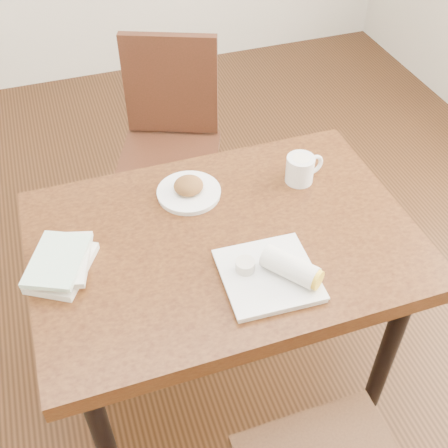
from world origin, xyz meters
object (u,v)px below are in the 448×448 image
object	(u,v)px
chair_far	(170,135)
book_stack	(61,263)
table	(224,255)
plate_burrito	(275,273)
plate_scone	(189,190)
coffee_mug	(301,168)

from	to	relation	value
chair_far	book_stack	size ratio (longest dim) A/B	3.74
table	book_stack	bearing A→B (deg)	177.72
chair_far	book_stack	bearing A→B (deg)	-122.14
table	plate_burrito	size ratio (longest dim) A/B	4.28
chair_far	plate_burrito	xyz separation A→B (m)	(0.04, -1.06, 0.23)
table	plate_scone	xyz separation A→B (m)	(-0.05, 0.22, 0.11)
book_stack	chair_far	bearing A→B (deg)	57.86
plate_scone	coffee_mug	xyz separation A→B (m)	(0.38, -0.05, 0.03)
chair_far	coffee_mug	size ratio (longest dim) A/B	6.88
plate_burrito	book_stack	size ratio (longest dim) A/B	1.06
plate_scone	coffee_mug	distance (m)	0.38
chair_far	coffee_mug	bearing A→B (deg)	-67.15
chair_far	book_stack	world-z (taller)	chair_far
plate_scone	coffee_mug	size ratio (longest dim) A/B	1.51
coffee_mug	plate_burrito	size ratio (longest dim) A/B	0.51
table	coffee_mug	world-z (taller)	coffee_mug
coffee_mug	book_stack	size ratio (longest dim) A/B	0.54
chair_far	book_stack	distance (m)	1.01
book_stack	table	bearing A→B (deg)	-2.28
table	book_stack	size ratio (longest dim) A/B	4.56
chair_far	plate_burrito	bearing A→B (deg)	-87.94
chair_far	book_stack	xyz separation A→B (m)	(-0.52, -0.83, 0.23)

